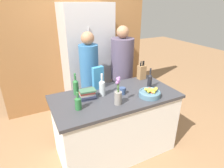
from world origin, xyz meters
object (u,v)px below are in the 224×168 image
bottle_oil (78,103)px  person_at_sink (90,78)px  person_in_blue (122,71)px  fruit_bowl (150,93)px  bottle_vinegar (76,86)px  flower_vase (118,95)px  coffee_mug (123,91)px  book_stack (87,94)px  knife_block (142,72)px  refrigerator (88,62)px  bottle_wine (150,81)px  bottle_water (102,87)px  cereal_box (98,78)px

bottle_oil → person_at_sink: bearing=61.1°
person_at_sink → person_in_blue: bearing=-15.1°
fruit_bowl → bottle_vinegar: size_ratio=0.94×
flower_vase → coffee_mug: 0.28m
fruit_bowl → flower_vase: 0.47m
book_stack → knife_block: bearing=13.4°
coffee_mug → book_stack: bearing=169.0°
fruit_bowl → knife_block: (0.24, 0.53, 0.07)m
refrigerator → fruit_bowl: (0.31, -1.46, -0.06)m
bottle_oil → fruit_bowl: bearing=-6.8°
flower_vase → book_stack: bearing=133.1°
knife_block → bottle_wine: bearing=-107.4°
refrigerator → fruit_bowl: size_ratio=7.25×
refrigerator → fruit_bowl: 1.49m
flower_vase → bottle_water: size_ratio=1.18×
knife_block → bottle_oil: (-1.16, -0.43, -0.03)m
flower_vase → person_in_blue: size_ratio=0.21×
person_at_sink → person_in_blue: person_in_blue is taller
flower_vase → person_at_sink: 0.87m
book_stack → bottle_wine: size_ratio=0.70×
knife_block → bottle_vinegar: size_ratio=0.99×
fruit_bowl → person_at_sink: 1.00m
cereal_box → bottle_water: cereal_box is taller
knife_block → book_stack: knife_block is taller
bottle_water → person_at_sink: size_ratio=0.18×
fruit_bowl → bottle_wine: 0.24m
book_stack → bottle_vinegar: bearing=118.3°
flower_vase → bottle_water: bearing=104.2°
knife_block → book_stack: (-0.98, -0.23, -0.05)m
refrigerator → knife_block: bearing=-59.0°
refrigerator → coffee_mug: refrigerator is taller
cereal_box → bottle_vinegar: (-0.33, -0.03, -0.04)m
fruit_bowl → book_stack: fruit_bowl is taller
fruit_bowl → bottle_vinegar: bottle_vinegar is taller
knife_block → person_in_blue: size_ratio=0.17×
refrigerator → knife_block: size_ratio=6.90×
cereal_box → bottle_wine: size_ratio=1.07×
flower_vase → bottle_wine: (0.59, 0.18, -0.01)m
fruit_bowl → bottle_wine: bearing=54.7°
bottle_oil → person_at_sink: 0.87m
fruit_bowl → knife_block: size_ratio=0.95×
refrigerator → coffee_mug: (0.03, -1.24, -0.06)m
flower_vase → bottle_wine: flower_vase is taller
bottle_oil → bottle_vinegar: 0.38m
flower_vase → person_at_sink: (-0.03, 0.86, -0.09)m
person_at_sink → fruit_bowl: bearing=-77.6°
bottle_oil → bottle_vinegar: size_ratio=0.73×
refrigerator → bottle_wine: size_ratio=6.74×
bottle_vinegar → fruit_bowl: bearing=-29.9°
cereal_box → person_in_blue: 0.72m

